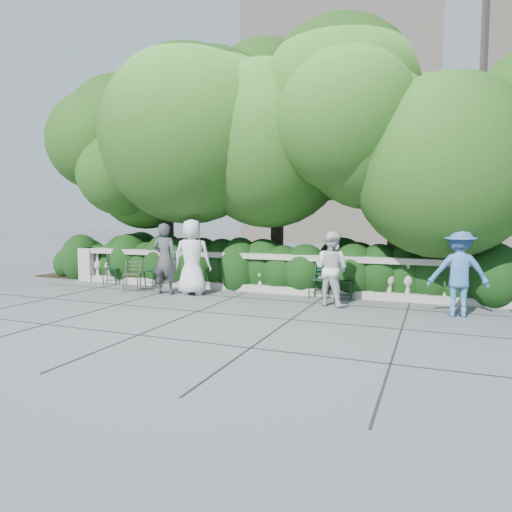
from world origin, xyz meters
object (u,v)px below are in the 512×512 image
at_px(chair_d, 342,301).
at_px(chair_e, 347,301).
at_px(person_older_blue, 459,272).
at_px(chair_weathered, 131,292).
at_px(chair_b, 110,285).
at_px(person_casual_man, 331,269).
at_px(person_businessman, 192,257).
at_px(chair_f, 330,300).
at_px(chair_a, 151,288).
at_px(chair_c, 316,299).
at_px(person_woman_grey, 165,259).

xyz_separation_m(chair_d, chair_e, (0.09, 0.08, 0.00)).
bearing_deg(chair_d, chair_e, 37.04).
bearing_deg(person_older_blue, chair_weathered, -8.31).
bearing_deg(chair_b, chair_e, -18.59).
bearing_deg(chair_b, person_casual_man, -24.52).
height_order(person_businessman, person_older_blue, person_businessman).
bearing_deg(chair_f, chair_a, 169.47).
relative_size(chair_d, person_casual_man, 0.52).
bearing_deg(chair_weathered, person_businessman, -13.82).
relative_size(chair_weathered, person_casual_man, 0.52).
distance_m(chair_d, chair_f, 0.29).
relative_size(chair_c, chair_e, 1.00).
distance_m(chair_d, person_older_blue, 2.66).
relative_size(chair_d, person_woman_grey, 0.47).
xyz_separation_m(person_businessman, person_woman_grey, (-0.68, -0.17, -0.05)).
bearing_deg(person_businessman, person_woman_grey, -2.06).
xyz_separation_m(chair_e, chair_f, (-0.38, -0.05, 0.00)).
xyz_separation_m(chair_e, chair_weathered, (-5.39, -0.86, 0.00)).
distance_m(chair_c, person_businessman, 3.21).
xyz_separation_m(chair_a, person_casual_man, (5.09, -0.59, 0.81)).
distance_m(chair_a, chair_weathered, 0.78).
xyz_separation_m(person_businessman, person_casual_man, (3.51, -0.10, -0.13)).
distance_m(chair_e, person_woman_grey, 4.57).
bearing_deg(chair_a, chair_e, 6.33).
relative_size(chair_d, chair_e, 1.00).
height_order(chair_a, chair_f, same).
distance_m(person_businessman, person_older_blue, 6.05).
xyz_separation_m(chair_a, chair_weathered, (-0.07, -0.78, 0.00)).
xyz_separation_m(chair_b, chair_c, (6.01, -0.00, 0.00)).
relative_size(chair_e, chair_weathered, 1.00).
xyz_separation_m(person_woman_grey, person_casual_man, (4.19, 0.08, -0.08)).
bearing_deg(chair_d, person_casual_man, -107.85).
height_order(chair_d, person_older_blue, person_older_blue).
xyz_separation_m(chair_b, chair_e, (6.72, 0.06, 0.00)).
distance_m(person_woman_grey, person_casual_man, 4.20).
height_order(chair_a, person_casual_man, person_casual_man).
bearing_deg(person_casual_man, chair_a, 11.80).
bearing_deg(chair_e, person_businessman, 174.91).
distance_m(chair_e, person_older_blue, 2.60).
bearing_deg(person_older_blue, chair_b, -13.42).
relative_size(chair_d, person_older_blue, 0.48).
bearing_deg(chair_e, chair_f, 173.94).
distance_m(chair_e, chair_weathered, 5.46).
distance_m(person_businessman, person_woman_grey, 0.71).
height_order(chair_c, chair_d, same).
bearing_deg(chair_c, chair_e, 15.75).
distance_m(chair_c, chair_f, 0.33).
bearing_deg(person_casual_man, chair_f, -57.70).
xyz_separation_m(chair_b, chair_d, (6.63, -0.02, 0.00)).
relative_size(chair_d, person_businessman, 0.45).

